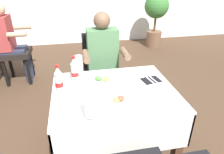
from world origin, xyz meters
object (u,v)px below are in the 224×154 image
object	(u,v)px
plate_far_diner	(104,80)
cola_bottle_secondary	(75,71)
plate_near_camera	(117,101)
main_dining_table	(114,106)
beer_glass_left	(90,106)
beer_glass_middle	(79,66)
cola_bottle_primary	(59,81)
background_chair_right	(9,50)
background_patron	(10,40)
napkin_cutlery_set	(151,80)
chair_far_diner_seat	(101,68)
potted_plant_corner	(156,14)
seated_diner_far	(103,60)

from	to	relation	value
plate_far_diner	cola_bottle_secondary	world-z (taller)	cola_bottle_secondary
plate_near_camera	plate_far_diner	bearing A→B (deg)	98.11
main_dining_table	beer_glass_left	world-z (taller)	beer_glass_left
beer_glass_left	beer_glass_middle	size ratio (longest dim) A/B	0.96
main_dining_table	cola_bottle_primary	distance (m)	0.54
main_dining_table	plate_near_camera	bearing A→B (deg)	-93.80
background_chair_right	main_dining_table	bearing A→B (deg)	-53.54
beer_glass_left	cola_bottle_primary	world-z (taller)	cola_bottle_primary
background_patron	background_chair_right	bearing A→B (deg)	180.00
main_dining_table	napkin_cutlery_set	world-z (taller)	napkin_cutlery_set
plate_far_diner	beer_glass_left	world-z (taller)	beer_glass_left
beer_glass_left	beer_glass_middle	distance (m)	0.68
napkin_cutlery_set	chair_far_diner_seat	bearing A→B (deg)	118.10
cola_bottle_secondary	potted_plant_corner	size ratio (longest dim) A/B	0.21
cola_bottle_secondary	background_chair_right	distance (m)	1.87
cola_bottle_primary	background_patron	world-z (taller)	background_patron
cola_bottle_primary	cola_bottle_secondary	xyz separation A→B (m)	(0.14, 0.17, -0.00)
main_dining_table	chair_far_diner_seat	bearing A→B (deg)	90.00
main_dining_table	potted_plant_corner	size ratio (longest dim) A/B	0.87
seated_diner_far	cola_bottle_primary	bearing A→B (deg)	-125.88
seated_diner_far	potted_plant_corner	distance (m)	2.79
seated_diner_far	beer_glass_left	bearing A→B (deg)	-103.68
cola_bottle_primary	background_patron	distance (m)	1.92
background_chair_right	background_patron	world-z (taller)	background_patron
beer_glass_middle	napkin_cutlery_set	bearing A→B (deg)	-18.29
potted_plant_corner	beer_glass_middle	bearing A→B (deg)	-125.02
plate_near_camera	plate_far_diner	distance (m)	0.36
beer_glass_left	cola_bottle_secondary	distance (m)	0.59
plate_far_diner	cola_bottle_primary	bearing A→B (deg)	-163.55
seated_diner_far	beer_glass_middle	xyz separation A→B (m)	(-0.30, -0.39, 0.13)
main_dining_table	potted_plant_corner	bearing A→B (deg)	62.02
plate_near_camera	background_patron	xyz separation A→B (m)	(-1.26, 1.97, -0.02)
cola_bottle_secondary	potted_plant_corner	bearing A→B (deg)	55.36
beer_glass_left	cola_bottle_secondary	size ratio (longest dim) A/B	0.80
cola_bottle_secondary	cola_bottle_primary	bearing A→B (deg)	-128.24
beer_glass_left	background_patron	xyz separation A→B (m)	(-1.03, 2.14, -0.12)
seated_diner_far	beer_glass_left	distance (m)	1.11
background_chair_right	beer_glass_middle	bearing A→B (deg)	-54.54
beer_glass_left	potted_plant_corner	bearing A→B (deg)	61.31
chair_far_diner_seat	plate_near_camera	distance (m)	1.02
beer_glass_left	background_patron	size ratio (longest dim) A/B	0.16
seated_diner_far	cola_bottle_secondary	distance (m)	0.61
beer_glass_middle	napkin_cutlery_set	distance (m)	0.71
plate_near_camera	plate_far_diner	xyz separation A→B (m)	(-0.05, 0.35, 0.00)
beer_glass_left	plate_near_camera	bearing A→B (deg)	36.96
plate_far_diner	background_chair_right	distance (m)	2.06
seated_diner_far	background_chair_right	world-z (taller)	seated_diner_far
napkin_cutlery_set	background_patron	size ratio (longest dim) A/B	0.16
chair_far_diner_seat	napkin_cutlery_set	distance (m)	0.83
main_dining_table	cola_bottle_secondary	world-z (taller)	cola_bottle_secondary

